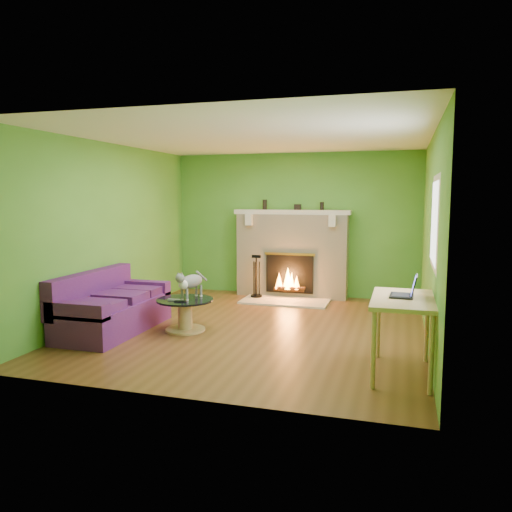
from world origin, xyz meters
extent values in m
plane|color=brown|center=(0.00, 0.00, 0.00)|extent=(5.00, 5.00, 0.00)
plane|color=white|center=(0.00, 0.00, 2.60)|extent=(5.00, 5.00, 0.00)
plane|color=#478D2E|center=(0.00, 2.50, 1.30)|extent=(5.00, 0.00, 5.00)
plane|color=#478D2E|center=(0.00, -2.50, 1.30)|extent=(5.00, 0.00, 5.00)
plane|color=#478D2E|center=(-2.25, 0.00, 1.30)|extent=(0.00, 5.00, 5.00)
plane|color=#478D2E|center=(2.25, 0.00, 1.30)|extent=(0.00, 5.00, 5.00)
plane|color=silver|center=(2.24, -0.90, 1.55)|extent=(0.00, 1.20, 1.20)
plane|color=white|center=(2.23, -0.90, 1.55)|extent=(0.00, 1.06, 1.06)
cube|color=beige|center=(0.00, 2.33, 0.75)|extent=(2.00, 0.35, 1.50)
cube|color=black|center=(0.00, 2.13, 0.44)|extent=(0.85, 0.03, 0.68)
cube|color=gold|center=(0.00, 2.13, 0.80)|extent=(0.91, 0.02, 0.04)
cylinder|color=black|center=(0.00, 2.10, 0.16)|extent=(0.55, 0.07, 0.07)
cube|color=beige|center=(0.00, 2.30, 1.54)|extent=(2.10, 0.28, 0.08)
cube|color=beige|center=(-0.75, 2.11, 1.40)|extent=(0.12, 0.10, 0.20)
cube|color=beige|center=(0.75, 2.11, 1.40)|extent=(0.12, 0.10, 0.20)
cube|color=beige|center=(0.00, 1.80, 0.01)|extent=(1.50, 0.75, 0.03)
cube|color=beige|center=(0.00, 2.30, 1.54)|extent=(2.10, 0.28, 0.08)
cube|color=#4F1A64|center=(-1.80, -0.67, 0.20)|extent=(0.81, 1.79, 0.40)
cube|color=#4F1A64|center=(-2.16, -0.67, 0.55)|extent=(0.18, 1.79, 0.50)
cube|color=#4F1A64|center=(-1.80, -1.47, 0.46)|extent=(0.81, 0.18, 0.20)
cube|color=#4F1A64|center=(-1.80, 0.13, 0.46)|extent=(0.81, 0.18, 0.20)
cube|color=#4F1A64|center=(-1.75, -1.17, 0.46)|extent=(0.64, 0.48, 0.11)
cube|color=#4F1A64|center=(-1.75, -0.58, 0.46)|extent=(0.64, 0.48, 0.11)
cube|color=#4F1A64|center=(-1.75, -0.07, 0.46)|extent=(0.64, 0.48, 0.11)
cylinder|color=tan|center=(-0.89, -0.38, 0.01)|extent=(0.54, 0.54, 0.03)
cylinder|color=tan|center=(-0.89, -0.38, 0.22)|extent=(0.19, 0.19, 0.38)
cylinder|color=black|center=(-0.89, -0.38, 0.42)|extent=(0.77, 0.77, 0.02)
cube|color=tan|center=(1.95, -1.29, 0.78)|extent=(0.63, 1.08, 0.04)
cylinder|color=tan|center=(1.69, -1.77, 0.38)|extent=(0.05, 0.05, 0.76)
cylinder|color=tan|center=(2.21, -1.77, 0.38)|extent=(0.05, 0.05, 0.76)
cylinder|color=tan|center=(1.69, -0.80, 0.38)|extent=(0.05, 0.05, 0.76)
cylinder|color=tan|center=(2.21, -0.80, 0.38)|extent=(0.05, 0.05, 0.76)
cube|color=gray|center=(-0.99, -0.50, 0.45)|extent=(0.17, 0.06, 0.02)
cube|color=black|center=(-0.87, -0.56, 0.44)|extent=(0.16, 0.06, 0.02)
cylinder|color=black|center=(-0.51, 2.33, 1.67)|extent=(0.08, 0.08, 0.18)
cylinder|color=black|center=(0.53, 2.33, 1.65)|extent=(0.07, 0.07, 0.14)
cube|color=black|center=(0.10, 2.33, 1.63)|extent=(0.12, 0.08, 0.10)
camera|label=1|loc=(1.92, -6.47, 1.83)|focal=35.00mm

